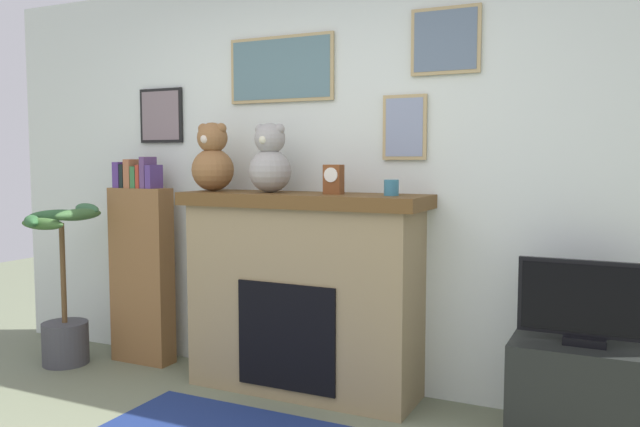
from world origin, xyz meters
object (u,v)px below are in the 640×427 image
bookshelf (142,268)px  mantel_clock (334,179)px  candle_jar (391,188)px  teddy_bear_grey (270,161)px  potted_plant (63,301)px  television (586,304)px  tv_stand (583,395)px  fireplace (303,292)px  teddy_bear_tan (213,160)px

bookshelf → mantel_clock: 1.62m
candle_jar → teddy_bear_grey: teddy_bear_grey is taller
teddy_bear_grey → potted_plant: bearing=-170.9°
candle_jar → teddy_bear_grey: 0.80m
mantel_clock → television: bearing=-2.5°
tv_stand → bookshelf: bearing=178.0°
fireplace → tv_stand: size_ratio=2.19×
television → fireplace: bearing=177.2°
teddy_bear_tan → potted_plant: bearing=-167.5°
mantel_clock → teddy_bear_grey: 0.44m
fireplace → candle_jar: bearing=-1.8°
bookshelf → television: size_ratio=2.23×
candle_jar → mantel_clock: bearing=-179.8°
fireplace → teddy_bear_grey: bearing=-175.2°
potted_plant → tv_stand: bearing=3.2°
bookshelf → mantel_clock: (1.49, -0.04, 0.64)m
bookshelf → potted_plant: bookshelf is taller
teddy_bear_grey → fireplace: bearing=4.8°
potted_plant → television: (3.33, 0.18, 0.27)m
teddy_bear_tan → teddy_bear_grey: size_ratio=1.03×
mantel_clock → teddy_bear_tan: size_ratio=0.39×
fireplace → bookshelf: (-1.28, 0.02, 0.05)m
candle_jar → teddy_bear_grey: size_ratio=0.21×
potted_plant → fireplace: bearing=8.6°
mantel_clock → tv_stand: bearing=-2.4°
fireplace → television: (1.60, -0.08, 0.10)m
mantel_clock → teddy_bear_grey: bearing=179.9°
bookshelf → teddy_bear_grey: (1.06, -0.04, 0.75)m
mantel_clock → candle_jar: bearing=0.2°
potted_plant → teddy_bear_grey: teddy_bear_grey is taller
mantel_clock → teddy_bear_tan: bearing=180.0°
tv_stand → mantel_clock: size_ratio=4.04×
fireplace → television: fireplace is taller
bookshelf → fireplace: bearing=-1.0°
bookshelf → television: bearing=-2.0°
teddy_bear_grey → candle_jar: bearing=0.0°
candle_jar → teddy_bear_tan: 1.22m
potted_plant → tv_stand: 3.34m
television → teddy_bear_grey: bearing=178.1°
potted_plant → mantel_clock: mantel_clock is taller
tv_stand → candle_jar: candle_jar is taller
fireplace → teddy_bear_tan: (-0.64, -0.02, 0.80)m
bookshelf → teddy_bear_tan: (0.64, -0.04, 0.75)m
television → potted_plant: bearing=-176.9°
fireplace → potted_plant: bearing=-171.4°
mantel_clock → teddy_bear_grey: size_ratio=0.41×
candle_jar → mantel_clock: mantel_clock is taller
potted_plant → mantel_clock: 2.14m
tv_stand → teddy_bear_tan: bearing=178.5°
candle_jar → bookshelf: bearing=178.8°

